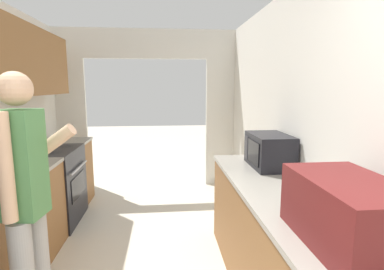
# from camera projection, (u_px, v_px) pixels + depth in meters

# --- Properties ---
(wall_right) EXTENTS (0.06, 6.67, 2.50)m
(wall_right) POSITION_uv_depth(u_px,v_px,m) (325.00, 138.00, 2.18)
(wall_right) COLOR silver
(wall_right) RESTS_ON ground_plane
(wall_far_with_doorway) EXTENTS (3.20, 0.06, 2.50)m
(wall_far_with_doorway) POSITION_uv_depth(u_px,v_px,m) (147.00, 97.00, 4.73)
(wall_far_with_doorway) COLOR silver
(wall_far_with_doorway) RESTS_ON ground_plane
(counter_left) EXTENTS (0.62, 3.01, 0.89)m
(counter_left) POSITION_uv_depth(u_px,v_px,m) (17.00, 216.00, 2.74)
(counter_left) COLOR brown
(counter_left) RESTS_ON ground_plane
(counter_right) EXTENTS (0.62, 2.31, 0.89)m
(counter_right) POSITION_uv_depth(u_px,v_px,m) (281.00, 250.00, 2.18)
(counter_right) COLOR brown
(counter_right) RESTS_ON ground_plane
(range_oven) EXTENTS (0.66, 0.80, 1.03)m
(range_oven) POSITION_uv_depth(u_px,v_px,m) (51.00, 186.00, 3.57)
(range_oven) COLOR black
(range_oven) RESTS_ON ground_plane
(person) EXTENTS (0.55, 0.41, 1.71)m
(person) POSITION_uv_depth(u_px,v_px,m) (25.00, 205.00, 1.79)
(person) COLOR #9E9E9E
(person) RESTS_ON ground_plane
(suitcase) EXTENTS (0.38, 0.67, 0.31)m
(suitcase) POSITION_uv_depth(u_px,v_px,m) (348.00, 212.00, 1.38)
(suitcase) COLOR #5B1919
(suitcase) RESTS_ON counter_right
(microwave) EXTENTS (0.33, 0.52, 0.30)m
(microwave) POSITION_uv_depth(u_px,v_px,m) (269.00, 151.00, 2.74)
(microwave) COLOR black
(microwave) RESTS_ON counter_right
(knife) EXTENTS (0.07, 0.32, 0.02)m
(knife) POSITION_uv_depth(u_px,v_px,m) (57.00, 142.00, 3.98)
(knife) COLOR #B7B7BC
(knife) RESTS_ON counter_left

